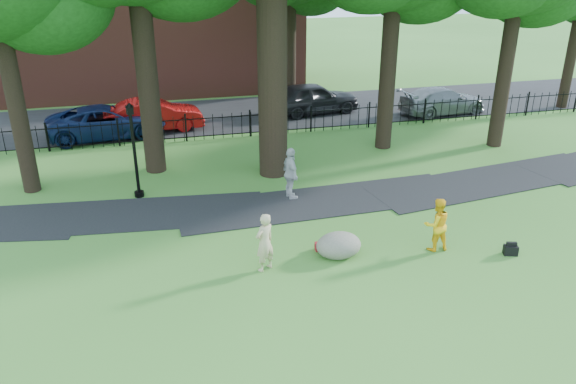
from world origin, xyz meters
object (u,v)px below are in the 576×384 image
object	(u,v)px
man	(437,224)
woman	(265,242)
red_sedan	(154,115)
lamppost	(135,152)
boulder	(339,244)

from	to	relation	value
man	woman	bearing A→B (deg)	-1.46
man	red_sedan	distance (m)	16.12
lamppost	boulder	bearing A→B (deg)	-62.00
man	boulder	xyz separation A→B (m)	(-2.87, 0.33, -0.43)
man	lamppost	world-z (taller)	lamppost
lamppost	red_sedan	size ratio (longest dim) A/B	0.73
boulder	woman	bearing A→B (deg)	-173.59
woman	red_sedan	distance (m)	14.34
lamppost	red_sedan	bearing A→B (deg)	68.43
woman	red_sedan	bearing A→B (deg)	-111.80
red_sedan	boulder	bearing A→B (deg)	-164.99
man	boulder	world-z (taller)	man
man	boulder	size ratio (longest dim) A/B	1.23
boulder	lamppost	world-z (taller)	lamppost
man	boulder	distance (m)	2.92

